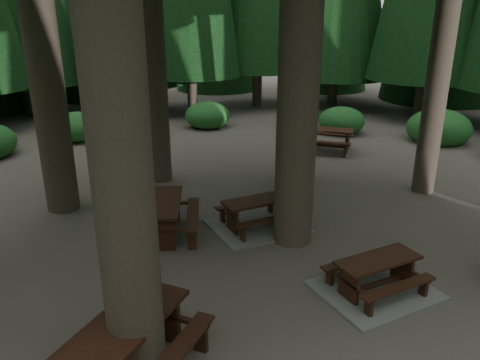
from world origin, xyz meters
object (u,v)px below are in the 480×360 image
object	(u,v)px
picnic_table_b	(164,212)
picnic_table_c	(258,218)
picnic_table_a	(376,281)
picnic_table_e	(129,340)
picnic_table_d	(326,136)

from	to	relation	value
picnic_table_b	picnic_table_c	bearing A→B (deg)	-84.24
picnic_table_a	picnic_table_e	distance (m)	4.46
picnic_table_a	picnic_table_d	size ratio (longest dim) A/B	0.97
picnic_table_b	picnic_table_e	world-z (taller)	picnic_table_e
picnic_table_c	picnic_table_d	bearing A→B (deg)	41.10
picnic_table_a	picnic_table_c	world-z (taller)	picnic_table_c
picnic_table_b	picnic_table_e	distance (m)	4.36
picnic_table_d	picnic_table_e	bearing A→B (deg)	-95.36
picnic_table_a	picnic_table_b	xyz separation A→B (m)	(-3.34, 3.38, 0.33)
picnic_table_a	picnic_table_c	size ratio (longest dim) A/B	0.97
picnic_table_c	picnic_table_e	world-z (taller)	picnic_table_e
picnic_table_a	picnic_table_e	world-z (taller)	picnic_table_e
picnic_table_d	picnic_table_a	bearing A→B (deg)	-77.07
picnic_table_b	picnic_table_d	world-z (taller)	picnic_table_b
picnic_table_c	picnic_table_e	distance (m)	5.10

